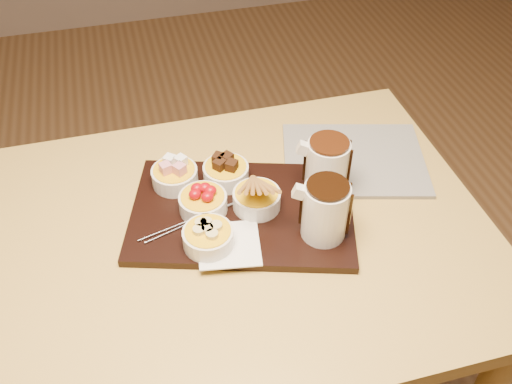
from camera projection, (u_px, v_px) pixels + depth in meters
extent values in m
cube|color=gold|center=(199.00, 243.00, 1.17)|extent=(1.20, 0.80, 0.04)
cylinder|color=gold|center=(358.00, 210.00, 1.77)|extent=(0.06, 0.06, 0.71)
cube|color=black|center=(242.00, 212.00, 1.20)|extent=(0.53, 0.42, 0.02)
cube|color=white|center=(229.00, 244.00, 1.12)|extent=(0.14, 0.14, 0.00)
cylinder|color=silver|center=(175.00, 177.00, 1.23)|extent=(0.10, 0.10, 0.04)
cylinder|color=silver|center=(226.00, 173.00, 1.24)|extent=(0.10, 0.10, 0.04)
cylinder|color=silver|center=(203.00, 203.00, 1.17)|extent=(0.10, 0.10, 0.04)
cylinder|color=silver|center=(257.00, 200.00, 1.18)|extent=(0.10, 0.10, 0.04)
cylinder|color=silver|center=(208.00, 238.00, 1.11)|extent=(0.10, 0.10, 0.04)
cylinder|color=silver|center=(325.00, 211.00, 1.10)|extent=(0.11, 0.11, 0.12)
cylinder|color=silver|center=(327.00, 167.00, 1.19)|extent=(0.11, 0.11, 0.12)
cube|color=beige|center=(354.00, 159.00, 1.33)|extent=(0.38, 0.33, 0.01)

